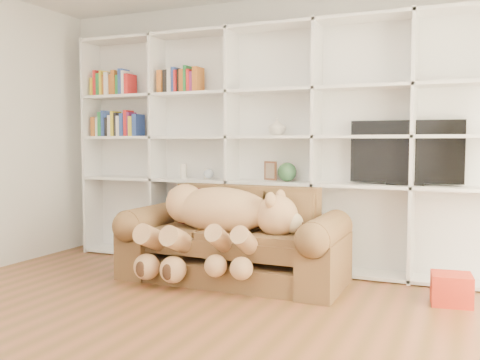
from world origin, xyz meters
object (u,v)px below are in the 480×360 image
at_px(sofa, 234,245).
at_px(tv, 406,153).
at_px(gift_box, 451,289).
at_px(teddy_bear, 217,220).

height_order(sofa, tv, tv).
distance_m(sofa, gift_box, 1.85).
bearing_deg(tv, gift_box, -56.38).
distance_m(sofa, teddy_bear, 0.32).
distance_m(teddy_bear, tv, 1.80).
relative_size(teddy_bear, gift_box, 4.64).
xyz_separation_m(teddy_bear, tv, (1.50, 0.81, 0.58)).
bearing_deg(sofa, teddy_bear, -117.60).
height_order(gift_box, tv, tv).
relative_size(sofa, tv, 2.03).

